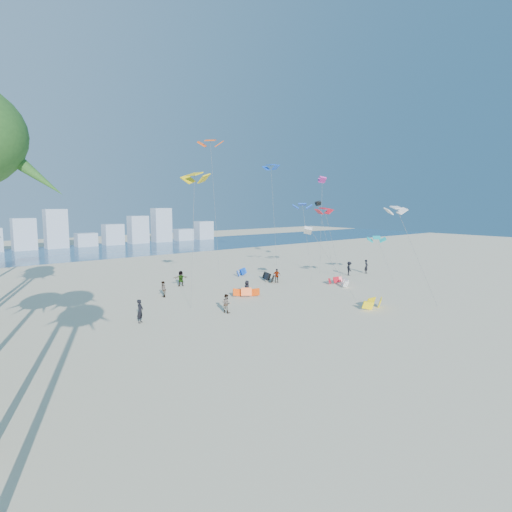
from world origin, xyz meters
TOP-DOWN VIEW (x-y plane):
  - ground at (0.00, 0.00)m, footprint 220.00×220.00m
  - ocean at (0.00, 72.00)m, footprint 220.00×220.00m
  - kitesurfer_near at (-9.38, 15.73)m, footprint 0.83×0.81m
  - kitesurfer_mid at (-2.09, 13.95)m, footprint 0.86×0.98m
  - kitesurfers_far at (9.90, 22.57)m, footprint 29.80×9.70m
  - grounded_kites at (10.55, 18.81)m, footprint 15.85×23.38m
  - flying_kites at (14.49, 24.32)m, footprint 29.70×36.03m
  - distant_skyline at (-1.19, 82.00)m, footprint 85.00×3.00m

SIDE VIEW (x-z plane):
  - ground at x=0.00m, z-range 0.00..0.00m
  - ocean at x=0.00m, z-range 0.01..0.01m
  - grounded_kites at x=10.55m, z-range -0.05..0.95m
  - kitesurfer_mid at x=-2.09m, z-range 0.00..1.69m
  - kitesurfers_far at x=9.90m, z-range -0.06..1.84m
  - kitesurfer_near at x=-9.38m, z-range 0.00..1.93m
  - distant_skyline at x=-1.19m, z-range -1.11..7.29m
  - flying_kites at x=14.49m, z-range 2.73..21.40m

